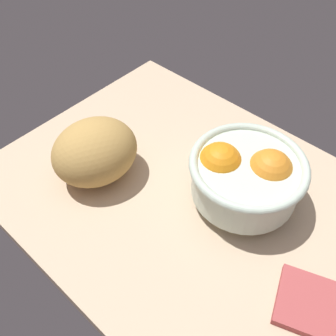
% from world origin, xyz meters
% --- Properties ---
extents(ground_plane, '(0.83, 0.57, 0.03)m').
position_xyz_m(ground_plane, '(0.00, 0.00, -0.01)').
color(ground_plane, '#CCB090').
extents(fruit_bowl, '(0.21, 0.21, 0.12)m').
position_xyz_m(fruit_bowl, '(0.04, 0.06, 0.07)').
color(fruit_bowl, silver).
rests_on(fruit_bowl, ground).
extents(bread_loaf, '(0.18, 0.20, 0.12)m').
position_xyz_m(bread_loaf, '(-0.21, -0.08, 0.06)').
color(bread_loaf, tan).
rests_on(bread_loaf, ground).
extents(napkin_folded, '(0.16, 0.14, 0.01)m').
position_xyz_m(napkin_folded, '(0.26, -0.04, 0.01)').
color(napkin_folded, '#B0494A').
rests_on(napkin_folded, ground).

